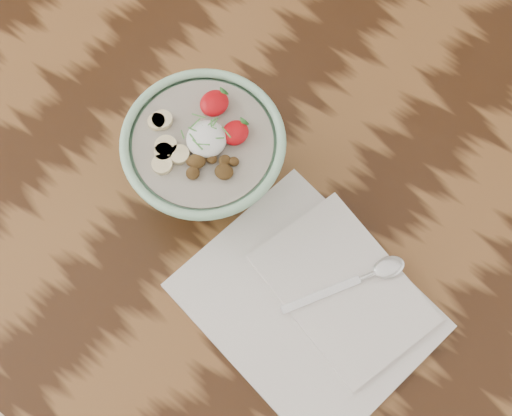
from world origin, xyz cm
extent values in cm
cube|color=black|center=(0.00, 0.00, 73.00)|extent=(160.00, 90.00, 4.00)
cylinder|color=#99CDA7|center=(0.75, -6.36, 75.63)|extent=(8.78, 8.78, 1.25)
torus|color=#99CDA7|center=(0.75, -6.36, 85.88)|extent=(19.97, 19.97, 1.15)
cylinder|color=#ADA090|center=(0.75, -6.36, 85.25)|extent=(16.94, 16.94, 1.05)
ellipsoid|color=white|center=(1.17, -6.10, 86.70)|extent=(4.84, 4.84, 2.66)
ellipsoid|color=#B8080E|center=(-1.17, -1.84, 86.70)|extent=(3.37, 3.71, 1.85)
cone|color=#286623|center=(-1.17, -0.33, 87.00)|extent=(1.40, 1.03, 1.52)
ellipsoid|color=#B8080E|center=(3.30, -3.32, 86.62)|extent=(3.09, 3.40, 1.70)
cone|color=#286623|center=(3.30, -1.93, 86.92)|extent=(1.40, 1.03, 1.52)
cylinder|color=beige|center=(-2.17, -9.65, 86.17)|extent=(2.70, 2.70, 0.70)
cylinder|color=beige|center=(-0.21, -9.48, 86.17)|extent=(2.41, 2.41, 0.70)
cylinder|color=beige|center=(-5.18, -7.91, 86.17)|extent=(2.15, 2.15, 0.70)
cylinder|color=beige|center=(-1.85, -10.41, 86.17)|extent=(2.28, 2.28, 0.70)
cylinder|color=beige|center=(-0.97, -11.72, 86.17)|extent=(2.46, 2.46, 0.70)
cylinder|color=beige|center=(-4.82, -7.29, 86.17)|extent=(2.48, 2.48, 0.70)
ellipsoid|color=#513817|center=(3.12, -7.55, 86.25)|extent=(1.51, 1.38, 1.01)
ellipsoid|color=#513817|center=(5.41, -8.00, 86.49)|extent=(2.80, 2.68, 1.17)
ellipsoid|color=#513817|center=(5.40, -6.19, 86.22)|extent=(1.54, 1.48, 1.01)
ellipsoid|color=#513817|center=(2.62, -10.36, 86.34)|extent=(2.22, 2.25, 1.10)
ellipsoid|color=#513817|center=(2.09, -8.89, 86.46)|extent=(2.30, 2.40, 1.25)
ellipsoid|color=#513817|center=(1.53, -9.19, 86.25)|extent=(1.66, 1.75, 0.87)
ellipsoid|color=#513817|center=(4.48, -6.77, 86.27)|extent=(1.55, 1.62, 0.97)
cylinder|color=#488D3B|center=(0.17, -7.34, 87.77)|extent=(1.25, 0.52, 0.22)
cylinder|color=#488D3B|center=(0.86, -5.07, 87.77)|extent=(1.63, 0.90, 0.24)
cylinder|color=#488D3B|center=(-0.22, -6.48, 87.77)|extent=(1.72, 0.50, 0.24)
cylinder|color=#488D3B|center=(2.82, -4.34, 87.77)|extent=(1.74, 0.61, 0.24)
cylinder|color=#488D3B|center=(1.79, -7.19, 87.77)|extent=(1.26, 0.95, 0.23)
cylinder|color=#488D3B|center=(2.52, -5.59, 87.77)|extent=(1.30, 1.21, 0.24)
cylinder|color=#488D3B|center=(-1.12, -4.72, 87.77)|extent=(1.66, 0.76, 0.24)
cylinder|color=#488D3B|center=(-1.00, -7.75, 87.77)|extent=(1.07, 0.77, 0.22)
cylinder|color=#488D3B|center=(0.96, -4.16, 87.77)|extent=(0.42, 1.30, 0.22)
cylinder|color=#488D3B|center=(-0.79, -5.72, 87.77)|extent=(0.31, 1.68, 0.24)
cylinder|color=#488D3B|center=(1.20, -7.65, 87.77)|extent=(1.77, 0.45, 0.24)
cylinder|color=#488D3B|center=(0.82, -4.71, 87.77)|extent=(1.01, 1.21, 0.23)
cylinder|color=#488D3B|center=(0.60, -4.63, 87.77)|extent=(0.29, 1.80, 0.24)
cube|color=silver|center=(21.66, -12.22, 75.55)|extent=(31.80, 27.16, 1.10)
cube|color=silver|center=(23.87, -7.81, 76.44)|extent=(23.90, 19.14, 0.66)
cube|color=silver|center=(22.27, -10.34, 76.93)|extent=(6.00, 9.62, 0.32)
cylinder|color=silver|center=(25.50, -4.59, 77.08)|extent=(1.89, 2.69, 0.64)
ellipsoid|color=silver|center=(26.78, -2.31, 77.20)|extent=(4.47, 5.01, 0.87)
camera|label=1|loc=(28.99, -31.59, 162.56)|focal=50.00mm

